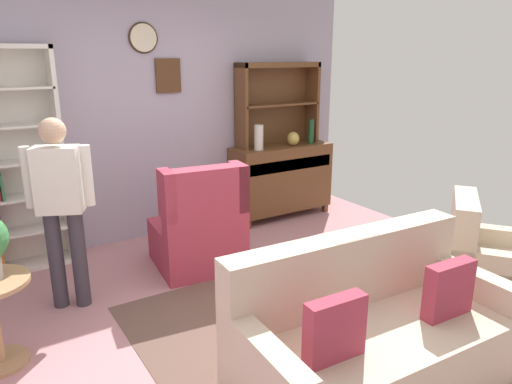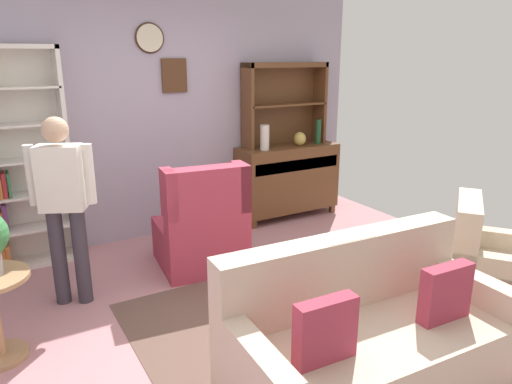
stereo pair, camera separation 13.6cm
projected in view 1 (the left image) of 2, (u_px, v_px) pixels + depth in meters
The scene contains 13 objects.
ground_plane at pixel (259, 313), 3.85m from camera, with size 5.40×4.60×0.02m, color #B27A7F.
wall_back at pixel (154, 112), 5.18m from camera, with size 5.00×0.09×2.80m.
area_rug at pixel (301, 321), 3.71m from camera, with size 2.45×2.02×0.01m, color brown.
bookshelf at pixel (2, 168), 4.34m from camera, with size 0.90×0.30×2.10m.
sideboard at pixel (281, 177), 6.00m from camera, with size 1.30×0.45×0.92m.
sideboard_hutch at pixel (277, 93), 5.79m from camera, with size 1.10×0.26×1.00m.
vase_tall at pixel (259, 137), 5.57m from camera, with size 0.11×0.11×0.30m, color beige.
vase_round at pixel (293, 139), 5.87m from camera, with size 0.15×0.15×0.17m, color tan.
bottle_wine at pixel (311, 131), 5.97m from camera, with size 0.07×0.07×0.31m, color #194223.
couch_floral at pixel (372, 336), 2.97m from camera, with size 1.84×0.94×0.90m.
armchair_floral at pixel (491, 268), 3.97m from camera, with size 1.07×1.07×0.88m.
wingback_chair at pixel (199, 231), 4.53m from camera, with size 0.87×0.89×1.05m.
person_reading at pixel (61, 201), 3.70m from camera, with size 0.50×0.33×1.56m.
Camera 1 is at (-1.85, -2.87, 2.01)m, focal length 33.21 mm.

